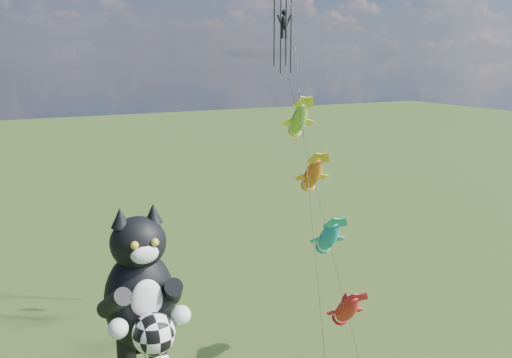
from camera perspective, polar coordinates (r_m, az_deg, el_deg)
name	(u,v)px	position (r m, az deg, el deg)	size (l,w,h in m)	color
cat_kite_rig	(141,292)	(19.53, -11.39, -11.04)	(2.72, 4.19, 12.38)	brown
fish_windsock_rig	(320,205)	(32.35, 6.46, -2.63)	(4.30, 15.47, 15.62)	brown
parafoil_rig	(285,13)	(33.88, 2.94, 16.27)	(7.22, 16.42, 24.52)	brown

